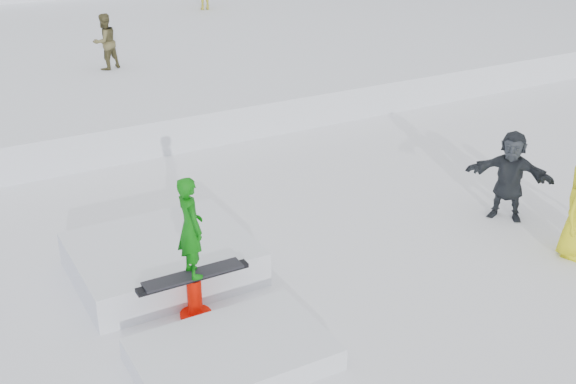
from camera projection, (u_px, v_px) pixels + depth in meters
ground at (327, 325)px, 9.87m from camera, size 120.00×120.00×0.00m
snow_midrise at (55, 52)px, 22.41m from camera, size 50.00×18.00×0.80m
walker_olive at (105, 42)px, 18.75m from camera, size 0.86×0.77×1.45m
spectator_dark at (510, 176)px, 12.55m from camera, size 1.29×1.47×1.61m
jib_rail_feature at (179, 279)px, 10.40m from camera, size 2.60×4.40×2.11m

